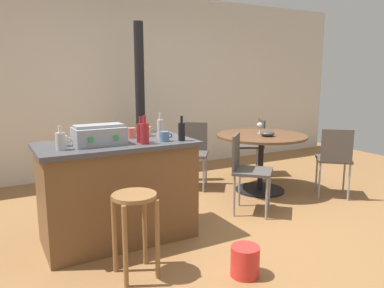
# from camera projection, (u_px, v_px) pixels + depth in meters

# --- Properties ---
(ground_plane) EXTENTS (8.80, 8.80, 0.00)m
(ground_plane) POSITION_uv_depth(u_px,v_px,m) (231.00, 226.00, 3.82)
(ground_plane) COLOR olive
(back_wall) EXTENTS (8.00, 0.10, 2.70)m
(back_wall) POSITION_uv_depth(u_px,v_px,m) (135.00, 84.00, 5.84)
(back_wall) COLOR beige
(back_wall) RESTS_ON ground_plane
(kitchen_island) EXTENTS (1.39, 0.71, 0.91)m
(kitchen_island) POSITION_uv_depth(u_px,v_px,m) (118.00, 191.00, 3.45)
(kitchen_island) COLOR brown
(kitchen_island) RESTS_ON ground_plane
(wooden_stool) EXTENTS (0.33, 0.33, 0.64)m
(wooden_stool) POSITION_uv_depth(u_px,v_px,m) (135.00, 216.00, 2.81)
(wooden_stool) COLOR olive
(wooden_stool) RESTS_ON ground_plane
(dining_table) EXTENTS (1.15, 1.15, 0.74)m
(dining_table) POSITION_uv_depth(u_px,v_px,m) (261.00, 148.00, 4.86)
(dining_table) COLOR black
(dining_table) RESTS_ON ground_plane
(folding_chair_near) EXTENTS (0.57, 0.57, 0.87)m
(folding_chair_near) POSITION_uv_depth(u_px,v_px,m) (247.00, 167.00, 4.11)
(folding_chair_near) COLOR #47423D
(folding_chair_near) RESTS_ON ground_plane
(folding_chair_far) EXTENTS (0.56, 0.56, 0.87)m
(folding_chair_far) POSITION_uv_depth(u_px,v_px,m) (335.00, 157.00, 4.62)
(folding_chair_far) COLOR #47423D
(folding_chair_far) RESTS_ON ground_plane
(folding_chair_left) EXTENTS (0.54, 0.54, 0.85)m
(folding_chair_left) POSITION_uv_depth(u_px,v_px,m) (253.00, 142.00, 5.69)
(folding_chair_left) COLOR #47423D
(folding_chair_left) RESTS_ON ground_plane
(folding_chair_right) EXTENTS (0.56, 0.56, 0.87)m
(folding_chair_right) POSITION_uv_depth(u_px,v_px,m) (193.00, 149.00, 5.06)
(folding_chair_right) COLOR #47423D
(folding_chair_right) RESTS_ON ground_plane
(wood_stove) EXTENTS (0.44, 0.45, 2.20)m
(wood_stove) POSITION_uv_depth(u_px,v_px,m) (141.00, 144.00, 5.33)
(wood_stove) COLOR black
(wood_stove) RESTS_ON ground_plane
(toolbox) EXTENTS (0.43, 0.29, 0.17)m
(toolbox) POSITION_uv_depth(u_px,v_px,m) (99.00, 135.00, 3.24)
(toolbox) COLOR gray
(toolbox) RESTS_ON kitchen_island
(bottle_0) EXTENTS (0.08, 0.08, 0.20)m
(bottle_0) POSITION_uv_depth(u_px,v_px,m) (61.00, 141.00, 3.01)
(bottle_0) COLOR #B7B2AD
(bottle_0) RESTS_ON kitchen_island
(bottle_1) EXTENTS (0.06, 0.06, 0.23)m
(bottle_1) POSITION_uv_depth(u_px,v_px,m) (182.00, 131.00, 3.42)
(bottle_1) COLOR black
(bottle_1) RESTS_ON kitchen_island
(bottle_2) EXTENTS (0.06, 0.06, 0.24)m
(bottle_2) POSITION_uv_depth(u_px,v_px,m) (160.00, 128.00, 3.60)
(bottle_2) COLOR #B7B2AD
(bottle_2) RESTS_ON kitchen_island
(bottle_3) EXTENTS (0.08, 0.08, 0.25)m
(bottle_3) POSITION_uv_depth(u_px,v_px,m) (145.00, 133.00, 3.26)
(bottle_3) COLOR maroon
(bottle_3) RESTS_ON kitchen_island
(bottle_4) EXTENTS (0.08, 0.08, 0.23)m
(bottle_4) POSITION_uv_depth(u_px,v_px,m) (141.00, 132.00, 3.34)
(bottle_4) COLOR maroon
(bottle_4) RESTS_ON kitchen_island
(cup_0) EXTENTS (0.12, 0.09, 0.09)m
(cup_0) POSITION_uv_depth(u_px,v_px,m) (147.00, 131.00, 3.69)
(cup_0) COLOR tan
(cup_0) RESTS_ON kitchen_island
(cup_1) EXTENTS (0.12, 0.08, 0.09)m
(cup_1) POSITION_uv_depth(u_px,v_px,m) (165.00, 136.00, 3.40)
(cup_1) COLOR #4C7099
(cup_1) RESTS_ON kitchen_island
(cup_2) EXTENTS (0.12, 0.08, 0.09)m
(cup_2) POSITION_uv_depth(u_px,v_px,m) (63.00, 141.00, 3.17)
(cup_2) COLOR white
(cup_2) RESTS_ON kitchen_island
(cup_3) EXTENTS (0.12, 0.09, 0.10)m
(cup_3) POSITION_uv_depth(u_px,v_px,m) (132.00, 133.00, 3.58)
(cup_3) COLOR #DB6651
(cup_3) RESTS_ON kitchen_island
(wine_glass) EXTENTS (0.07, 0.07, 0.14)m
(wine_glass) POSITION_uv_depth(u_px,v_px,m) (260.00, 125.00, 4.93)
(wine_glass) COLOR silver
(wine_glass) RESTS_ON dining_table
(serving_bowl) EXTENTS (0.18, 0.18, 0.07)m
(serving_bowl) POSITION_uv_depth(u_px,v_px,m) (267.00, 133.00, 4.72)
(serving_bowl) COLOR #383838
(serving_bowl) RESTS_ON dining_table
(plastic_bucket) EXTENTS (0.22, 0.22, 0.23)m
(plastic_bucket) POSITION_uv_depth(u_px,v_px,m) (245.00, 261.00, 2.86)
(plastic_bucket) COLOR red
(plastic_bucket) RESTS_ON ground_plane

